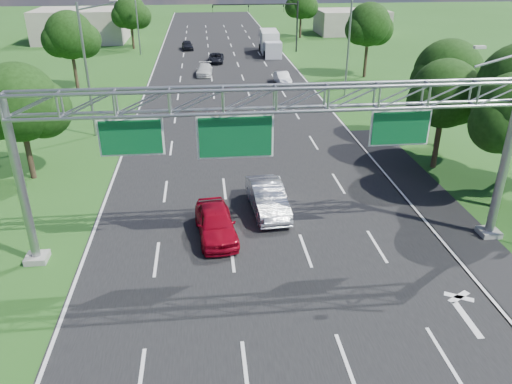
{
  "coord_description": "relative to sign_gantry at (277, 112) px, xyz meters",
  "views": [
    {
      "loc": [
        -2.81,
        -8.86,
        13.18
      ],
      "look_at": [
        -0.54,
        12.39,
        2.89
      ],
      "focal_mm": 35.0,
      "sensor_mm": 36.0,
      "label": 1
    }
  ],
  "objects": [
    {
      "name": "car_queue_b",
      "position": [
        -1.33,
        46.19,
        -6.3
      ],
      "size": [
        2.29,
        4.4,
        1.18
      ],
      "primitive_type": "imported",
      "rotation": [
        0.0,
        0.0,
        -0.08
      ],
      "color": "black",
      "rests_on": "ground"
    },
    {
      "name": "building_right",
      "position": [
        23.67,
        70.0,
        -4.89
      ],
      "size": [
        12.0,
        9.0,
        4.0
      ],
      "primitive_type": "cube",
      "color": "#9F9585",
      "rests_on": "ground"
    },
    {
      "name": "ground",
      "position": [
        -0.33,
        18.0,
        -6.89
      ],
      "size": [
        220.0,
        220.0,
        0.0
      ],
      "primitive_type": "plane",
      "color": "#225018",
      "rests_on": "ground"
    },
    {
      "name": "car_queue_c",
      "position": [
        -5.22,
        56.35,
        -6.24
      ],
      "size": [
        1.92,
        3.95,
        1.3
      ],
      "primitive_type": "imported",
      "rotation": [
        0.0,
        0.0,
        0.1
      ],
      "color": "black",
      "rests_on": "ground"
    },
    {
      "name": "road_flare",
      "position": [
        9.87,
        2.0,
        -6.89
      ],
      "size": [
        3.0,
        30.0,
        0.02
      ],
      "primitive_type": "cube",
      "color": "black",
      "rests_on": "ground"
    },
    {
      "name": "streetlight_l_near",
      "position": [
        -11.63,
        18.0,
        -1.31
      ],
      "size": [
        2.97,
        0.22,
        10.16
      ],
      "color": "gray",
      "rests_on": "ground"
    },
    {
      "name": "car_queue_d",
      "position": [
        5.6,
        33.59,
        -6.25
      ],
      "size": [
        1.64,
        3.96,
        1.28
      ],
      "primitive_type": "imported",
      "rotation": [
        0.0,
        0.0,
        0.08
      ],
      "color": "white",
      "rests_on": "ground"
    },
    {
      "name": "car_queue_a",
      "position": [
        -2.91,
        38.86,
        -6.26
      ],
      "size": [
        2.04,
        4.44,
        1.26
      ],
      "primitive_type": "imported",
      "rotation": [
        0.0,
        0.0,
        -0.07
      ],
      "color": "silver",
      "rests_on": "ground"
    },
    {
      "name": "tree_cluster_right",
      "position": [
        14.47,
        7.19,
        -1.58
      ],
      "size": [
        9.91,
        14.6,
        8.68
      ],
      "color": "#2D2116",
      "rests_on": "ground"
    },
    {
      "name": "box_truck",
      "position": [
        6.6,
        51.65,
        -5.4
      ],
      "size": [
        2.64,
        8.29,
        3.11
      ],
      "rotation": [
        0.0,
        0.0,
        -0.05
      ],
      "color": "silver",
      "rests_on": "ground"
    },
    {
      "name": "building_left",
      "position": [
        -22.33,
        66.0,
        -4.39
      ],
      "size": [
        14.0,
        10.0,
        5.0
      ],
      "primitive_type": "cube",
      "color": "#9F9585",
      "rests_on": "ground"
    },
    {
      "name": "tree_verge_la",
      "position": [
        -14.25,
        10.04,
        -2.13
      ],
      "size": [
        5.76,
        4.8,
        7.4
      ],
      "color": "#2D2116",
      "rests_on": "ground"
    },
    {
      "name": "traffic_signal",
      "position": [
        7.15,
        53.0,
        -1.72
      ],
      "size": [
        12.21,
        0.24,
        7.0
      ],
      "color": "black",
      "rests_on": "ground"
    },
    {
      "name": "streetlight_l_far",
      "position": [
        -11.63,
        53.0,
        -1.31
      ],
      "size": [
        2.97,
        0.22,
        10.16
      ],
      "color": "gray",
      "rests_on": "ground"
    },
    {
      "name": "tree_verge_re",
      "position": [
        13.75,
        66.04,
        -1.7
      ],
      "size": [
        5.76,
        4.8,
        7.84
      ],
      "color": "#2D2116",
      "rests_on": "ground"
    },
    {
      "name": "sign_gantry",
      "position": [
        0.0,
        0.0,
        0.0
      ],
      "size": [
        23.5,
        1.0,
        9.56
      ],
      "color": "gray",
      "rests_on": "ground"
    },
    {
      "name": "silver_sedan",
      "position": [
        0.14,
        3.8,
        -6.07
      ],
      "size": [
        2.14,
        5.13,
        1.65
      ],
      "primitive_type": "imported",
      "rotation": [
        0.0,
        0.0,
        0.08
      ],
      "color": "#A2A5AD",
      "rests_on": "ground"
    },
    {
      "name": "tree_verge_rd",
      "position": [
        15.75,
        36.04,
        -1.26
      ],
      "size": [
        5.76,
        4.8,
        8.28
      ],
      "color": "#2D2116",
      "rests_on": "ground"
    },
    {
      "name": "tree_verge_lb",
      "position": [
        -16.25,
        33.04,
        -1.48
      ],
      "size": [
        5.76,
        4.8,
        8.06
      ],
      "color": "#2D2116",
      "rests_on": "ground"
    },
    {
      "name": "red_coupe",
      "position": [
        -2.83,
        1.36,
        -6.1
      ],
      "size": [
        2.34,
        4.82,
        1.58
      ],
      "primitive_type": "imported",
      "rotation": [
        0.0,
        0.0,
        0.1
      ],
      "color": "maroon",
      "rests_on": "ground"
    },
    {
      "name": "road",
      "position": [
        -0.33,
        18.0,
        -6.89
      ],
      "size": [
        18.0,
        180.0,
        0.02
      ],
      "primitive_type": "cube",
      "color": "black",
      "rests_on": "ground"
    },
    {
      "name": "tree_verge_lc",
      "position": [
        -13.25,
        58.04,
        -1.92
      ],
      "size": [
        5.76,
        4.8,
        7.62
      ],
      "color": "#2D2116",
      "rests_on": "ground"
    },
    {
      "name": "streetlight_r_mid",
      "position": [
        10.97,
        28.0,
        -1.31
      ],
      "size": [
        2.97,
        0.22,
        10.16
      ],
      "color": "gray",
      "rests_on": "ground"
    }
  ]
}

